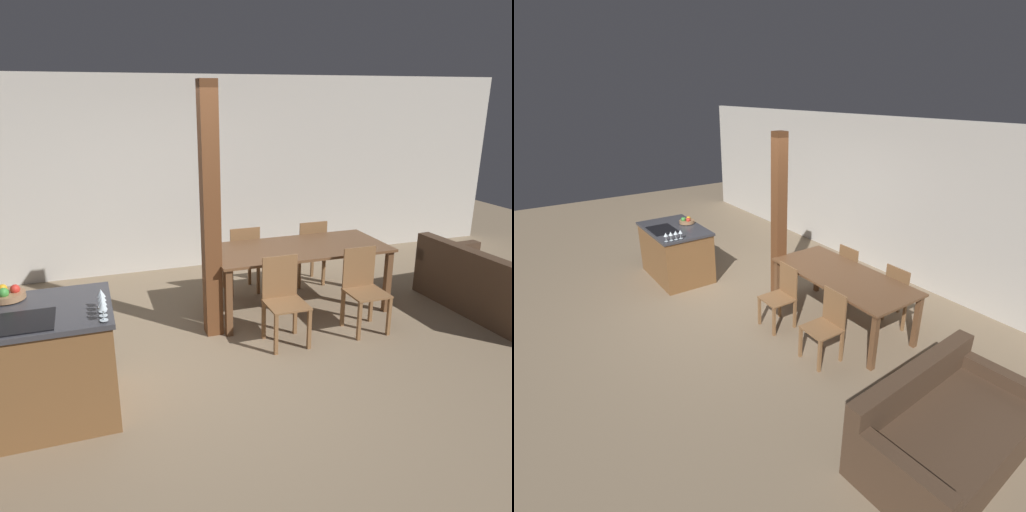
% 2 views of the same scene
% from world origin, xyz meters
% --- Properties ---
extents(ground_plane, '(16.00, 16.00, 0.00)m').
position_xyz_m(ground_plane, '(0.00, 0.00, 0.00)').
color(ground_plane, '#847056').
extents(wall_back, '(11.20, 0.08, 2.70)m').
position_xyz_m(wall_back, '(0.00, 2.85, 1.35)').
color(wall_back, beige).
rests_on(wall_back, ground_plane).
extents(kitchen_island, '(1.37, 0.89, 0.92)m').
position_xyz_m(kitchen_island, '(-1.48, -0.37, 0.46)').
color(kitchen_island, brown).
rests_on(kitchen_island, ground_plane).
extents(fruit_bowl, '(0.27, 0.27, 0.11)m').
position_xyz_m(fruit_bowl, '(-1.55, -0.09, 0.95)').
color(fruit_bowl, '#99704C').
rests_on(fruit_bowl, kitchen_island).
extents(wine_glass_near, '(0.07, 0.07, 0.14)m').
position_xyz_m(wine_glass_near, '(-0.86, -0.74, 1.03)').
color(wine_glass_near, silver).
rests_on(wine_glass_near, kitchen_island).
extents(wine_glass_middle, '(0.07, 0.07, 0.14)m').
position_xyz_m(wine_glass_middle, '(-0.86, -0.66, 1.03)').
color(wine_glass_middle, silver).
rests_on(wine_glass_middle, kitchen_island).
extents(wine_glass_far, '(0.07, 0.07, 0.14)m').
position_xyz_m(wine_glass_far, '(-0.86, -0.58, 1.03)').
color(wine_glass_far, silver).
rests_on(wine_glass_far, kitchen_island).
extents(wine_glass_end, '(0.07, 0.07, 0.14)m').
position_xyz_m(wine_glass_end, '(-0.86, -0.50, 1.03)').
color(wine_glass_end, silver).
rests_on(wine_glass_end, kitchen_island).
extents(dining_table, '(2.04, 0.93, 0.77)m').
position_xyz_m(dining_table, '(1.35, 0.88, 0.68)').
color(dining_table, brown).
rests_on(dining_table, ground_plane).
extents(dining_chair_near_left, '(0.40, 0.40, 0.89)m').
position_xyz_m(dining_chair_near_left, '(0.89, 0.19, 0.47)').
color(dining_chair_near_left, brown).
rests_on(dining_chair_near_left, ground_plane).
extents(dining_chair_near_right, '(0.40, 0.40, 0.89)m').
position_xyz_m(dining_chair_near_right, '(1.81, 0.19, 0.47)').
color(dining_chair_near_right, brown).
rests_on(dining_chair_near_right, ground_plane).
extents(dining_chair_far_left, '(0.40, 0.40, 0.89)m').
position_xyz_m(dining_chair_far_left, '(0.89, 1.58, 0.47)').
color(dining_chair_far_left, brown).
rests_on(dining_chair_far_left, ground_plane).
extents(dining_chair_far_right, '(0.40, 0.40, 0.89)m').
position_xyz_m(dining_chair_far_right, '(1.81, 1.58, 0.47)').
color(dining_chair_far_right, brown).
rests_on(dining_chair_far_right, ground_plane).
extents(couch, '(1.04, 1.82, 0.77)m').
position_xyz_m(couch, '(3.51, 0.08, 0.27)').
color(couch, '#473323').
rests_on(couch, ground_plane).
extents(timber_post, '(0.17, 0.17, 2.58)m').
position_xyz_m(timber_post, '(0.26, 0.60, 1.29)').
color(timber_post, brown).
rests_on(timber_post, ground_plane).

